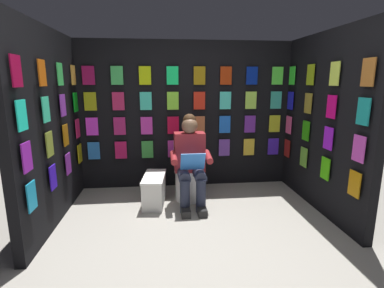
# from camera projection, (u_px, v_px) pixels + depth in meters

# --- Properties ---
(ground_plane) EXTENTS (30.00, 30.00, 0.00)m
(ground_plane) POSITION_uv_depth(u_px,v_px,m) (205.00, 258.00, 2.71)
(ground_plane) COLOR #9E998E
(display_wall_back) EXTENTS (3.25, 0.14, 2.19)m
(display_wall_back) POSITION_uv_depth(u_px,v_px,m) (186.00, 115.00, 4.43)
(display_wall_back) COLOR black
(display_wall_back) RESTS_ON ground
(display_wall_left) EXTENTS (0.14, 1.96, 2.19)m
(display_wall_left) POSITION_uv_depth(u_px,v_px,m) (324.00, 123.00, 3.60)
(display_wall_left) COLOR black
(display_wall_left) RESTS_ON ground
(display_wall_right) EXTENTS (0.14, 1.96, 2.19)m
(display_wall_right) POSITION_uv_depth(u_px,v_px,m) (49.00, 128.00, 3.26)
(display_wall_right) COLOR black
(display_wall_right) RESTS_ON ground
(toilet) EXTENTS (0.41, 0.56, 0.77)m
(toilet) POSITION_uv_depth(u_px,v_px,m) (189.00, 175.00, 4.06)
(toilet) COLOR white
(toilet) RESTS_ON ground
(person_reading) EXTENTS (0.53, 0.69, 1.19)m
(person_reading) POSITION_uv_depth(u_px,v_px,m) (190.00, 160.00, 3.78)
(person_reading) COLOR maroon
(person_reading) RESTS_ON ground
(comic_longbox_near) EXTENTS (0.33, 0.64, 0.39)m
(comic_longbox_near) POSITION_uv_depth(u_px,v_px,m) (154.00, 190.00, 3.87)
(comic_longbox_near) COLOR white
(comic_longbox_near) RESTS_ON ground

